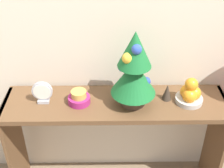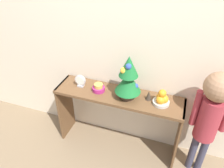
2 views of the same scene
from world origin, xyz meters
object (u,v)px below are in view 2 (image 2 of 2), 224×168
object	(u,v)px
mini_tree	(128,78)
child_figure	(211,111)
singing_bowl	(99,88)
figurine	(149,95)
desk_clock	(80,81)
fruit_bowl	(162,99)

from	to	relation	value
mini_tree	child_figure	distance (m)	0.77
singing_bowl	child_figure	bearing A→B (deg)	-1.75
singing_bowl	figurine	distance (m)	0.51
mini_tree	desk_clock	size ratio (longest dim) A/B	3.28
fruit_bowl	singing_bowl	bearing A→B (deg)	-179.74
figurine	mini_tree	bearing A→B (deg)	-170.17
singing_bowl	fruit_bowl	bearing A→B (deg)	0.26
figurine	child_figure	distance (m)	0.56
singing_bowl	mini_tree	bearing A→B (deg)	-1.07
singing_bowl	desk_clock	distance (m)	0.21
mini_tree	desk_clock	bearing A→B (deg)	178.44
fruit_bowl	desk_clock	xyz separation A→B (m)	(-0.84, 0.01, 0.01)
desk_clock	child_figure	bearing A→B (deg)	-1.84
singing_bowl	figurine	world-z (taller)	figurine
fruit_bowl	child_figure	size ratio (longest dim) A/B	0.14
fruit_bowl	figurine	world-z (taller)	fruit_bowl
mini_tree	figurine	world-z (taller)	mini_tree
fruit_bowl	singing_bowl	world-z (taller)	fruit_bowl
mini_tree	desk_clock	world-z (taller)	mini_tree
figurine	child_figure	size ratio (longest dim) A/B	0.09
child_figure	figurine	bearing A→B (deg)	173.70
fruit_bowl	figurine	bearing A→B (deg)	168.25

